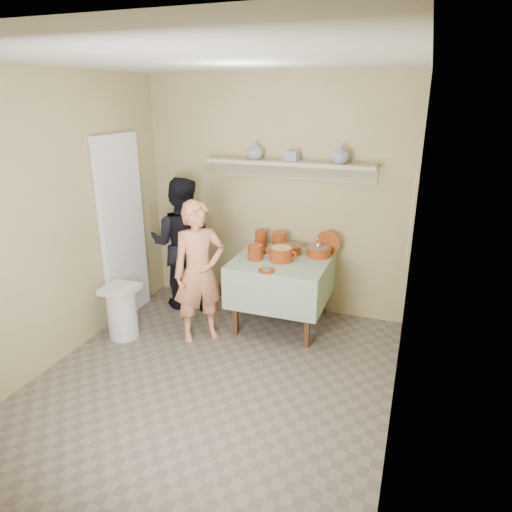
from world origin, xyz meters
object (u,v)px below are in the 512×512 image
at_px(person_helper, 182,244).
at_px(cazuela_rice, 281,253).
at_px(trash_bin, 122,311).
at_px(person_cook, 199,272).
at_px(serving_table, 282,269).

distance_m(person_helper, cazuela_rice, 1.25).
bearing_deg(trash_bin, person_cook, 18.48).
relative_size(person_cook, cazuela_rice, 4.35).
bearing_deg(trash_bin, person_helper, 76.19).
height_order(person_helper, trash_bin, person_helper).
bearing_deg(person_cook, person_helper, 88.66).
xyz_separation_m(serving_table, cazuela_rice, (0.01, -0.07, 0.20)).
relative_size(serving_table, cazuela_rice, 2.95).
bearing_deg(person_cook, serving_table, -1.98).
bearing_deg(person_helper, serving_table, 163.06).
height_order(serving_table, cazuela_rice, cazuela_rice).
xyz_separation_m(cazuela_rice, trash_bin, (-1.46, -0.75, -0.56)).
bearing_deg(serving_table, person_helper, 176.05).
distance_m(person_helper, trash_bin, 1.05).
height_order(serving_table, trash_bin, serving_table).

